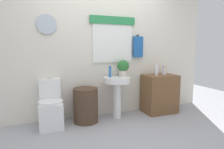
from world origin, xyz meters
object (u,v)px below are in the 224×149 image
object	(u,v)px
potted_plant	(123,67)
toothbrush_cup	(164,72)
soap_bottle	(110,72)
wooden_cabinet	(159,94)
pedestal_sink	(117,88)
laundry_hamper	(86,105)
toilet	(51,108)
lotion_bottle	(157,70)

from	to	relation	value
potted_plant	toothbrush_cup	bearing A→B (deg)	-2.61
soap_bottle	wooden_cabinet	bearing A→B (deg)	-2.79
pedestal_sink	toothbrush_cup	distance (m)	1.05
laundry_hamper	toothbrush_cup	world-z (taller)	toothbrush_cup
soap_bottle	laundry_hamper	bearing A→B (deg)	-173.82
laundry_hamper	wooden_cabinet	xyz separation A→B (m)	(1.49, 0.00, 0.08)
pedestal_sink	wooden_cabinet	size ratio (longest dim) A/B	1.00
laundry_hamper	toothbrush_cup	distance (m)	1.68
pedestal_sink	wooden_cabinet	distance (m)	0.93
toilet	soap_bottle	bearing A→B (deg)	0.92
pedestal_sink	wooden_cabinet	xyz separation A→B (m)	(0.91, -0.00, -0.18)
toilet	pedestal_sink	distance (m)	1.18
toilet	laundry_hamper	distance (m)	0.57
toothbrush_cup	toilet	bearing A→B (deg)	179.65
wooden_cabinet	toilet	bearing A→B (deg)	179.07
toilet	laundry_hamper	world-z (taller)	toilet
potted_plant	toothbrush_cup	xyz separation A→B (m)	(0.88, -0.04, -0.12)
pedestal_sink	toothbrush_cup	xyz separation A→B (m)	(1.02, 0.02, 0.24)
potted_plant	wooden_cabinet	bearing A→B (deg)	-4.47
pedestal_sink	wooden_cabinet	bearing A→B (deg)	-0.00
laundry_hamper	lotion_bottle	size ratio (longest dim) A/B	2.72
toilet	lotion_bottle	world-z (taller)	lotion_bottle
lotion_bottle	laundry_hamper	bearing A→B (deg)	178.34
wooden_cabinet	soap_bottle	bearing A→B (deg)	177.21
lotion_bottle	toothbrush_cup	bearing A→B (deg)	15.14
toilet	soap_bottle	world-z (taller)	soap_bottle
soap_bottle	lotion_bottle	world-z (taller)	lotion_bottle
toilet	wooden_cabinet	world-z (taller)	toilet
pedestal_sink	lotion_bottle	size ratio (longest dim) A/B	3.46
pedestal_sink	potted_plant	bearing A→B (deg)	23.20
pedestal_sink	toothbrush_cup	size ratio (longest dim) A/B	4.08
laundry_hamper	toothbrush_cup	bearing A→B (deg)	0.72
toothbrush_cup	potted_plant	bearing A→B (deg)	177.39
potted_plant	lotion_bottle	world-z (taller)	potted_plant
wooden_cabinet	toothbrush_cup	world-z (taller)	toothbrush_cup
wooden_cabinet	laundry_hamper	bearing A→B (deg)	180.00
laundry_hamper	soap_bottle	size ratio (longest dim) A/B	3.00
potted_plant	pedestal_sink	bearing A→B (deg)	-156.80
wooden_cabinet	toothbrush_cup	xyz separation A→B (m)	(0.11, 0.02, 0.43)
toilet	lotion_bottle	size ratio (longest dim) A/B	3.58
laundry_hamper	wooden_cabinet	size ratio (longest dim) A/B	0.79
toilet	toothbrush_cup	size ratio (longest dim) A/B	4.21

